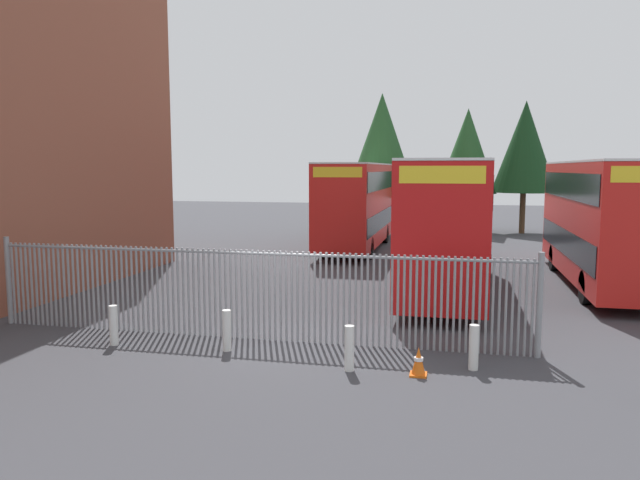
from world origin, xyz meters
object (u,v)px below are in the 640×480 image
at_px(double_decker_bus_behind_fence_right, 357,202).
at_px(bollard_near_left, 114,325).
at_px(double_decker_bus_near_gate, 445,220).
at_px(bollard_near_right, 349,348).
at_px(traffic_cone_by_gate, 419,362).
at_px(bollard_far_right, 474,347).
at_px(bollard_center_front, 227,330).
at_px(double_decker_bus_behind_fence_left, 603,218).

relative_size(double_decker_bus_behind_fence_right, bollard_near_left, 11.38).
relative_size(double_decker_bus_near_gate, bollard_near_right, 11.38).
relative_size(double_decker_bus_near_gate, double_decker_bus_behind_fence_right, 1.00).
distance_m(double_decker_bus_near_gate, traffic_cone_by_gate, 9.14).
bearing_deg(bollard_far_right, double_decker_bus_near_gate, 95.51).
bearing_deg(bollard_center_front, bollard_near_left, -176.82).
relative_size(double_decker_bus_near_gate, bollard_near_left, 11.38).
distance_m(double_decker_bus_behind_fence_right, bollard_near_left, 18.51).
height_order(bollard_center_front, traffic_cone_by_gate, bollard_center_front).
distance_m(bollard_far_right, traffic_cone_by_gate, 1.26).
height_order(double_decker_bus_behind_fence_left, double_decker_bus_behind_fence_right, same).
relative_size(double_decker_bus_near_gate, double_decker_bus_behind_fence_left, 1.00).
height_order(double_decker_bus_near_gate, double_decker_bus_behind_fence_right, same).
relative_size(double_decker_bus_behind_fence_left, double_decker_bus_behind_fence_right, 1.00).
distance_m(bollard_near_right, bollard_far_right, 2.58).
xyz_separation_m(bollard_near_right, traffic_cone_by_gate, (1.41, 0.02, -0.19)).
bearing_deg(bollard_near_right, double_decker_bus_near_gate, 79.17).
distance_m(double_decker_bus_behind_fence_left, traffic_cone_by_gate, 12.61).
bearing_deg(double_decker_bus_behind_fence_right, bollard_center_front, -90.27).
bearing_deg(bollard_near_right, bollard_center_front, 166.06).
bearing_deg(bollard_center_front, bollard_near_right, -13.94).
distance_m(bollard_near_left, bollard_far_right, 8.25).
distance_m(bollard_center_front, traffic_cone_by_gate, 4.44).
height_order(bollard_near_right, traffic_cone_by_gate, bollard_near_right).
relative_size(double_decker_bus_behind_fence_right, bollard_center_front, 11.38).
bearing_deg(traffic_cone_by_gate, bollard_center_front, 170.69).
distance_m(double_decker_bus_near_gate, bollard_far_right, 8.54).
bearing_deg(double_decker_bus_behind_fence_left, bollard_near_left, -140.95).
height_order(double_decker_bus_behind_fence_left, bollard_center_front, double_decker_bus_behind_fence_left).
bearing_deg(bollard_center_front, double_decker_bus_near_gate, 60.22).
xyz_separation_m(double_decker_bus_behind_fence_left, bollard_near_left, (-12.90, -10.46, -1.95)).
bearing_deg(bollard_far_right, bollard_near_right, -165.83).
relative_size(bollard_far_right, traffic_cone_by_gate, 1.61).
bearing_deg(bollard_near_left, bollard_near_right, -5.78).
height_order(double_decker_bus_behind_fence_right, bollard_far_right, double_decker_bus_behind_fence_right).
bearing_deg(traffic_cone_by_gate, bollard_far_right, 29.34).
bearing_deg(double_decker_bus_behind_fence_right, traffic_cone_by_gate, -77.09).
height_order(double_decker_bus_near_gate, bollard_near_right, double_decker_bus_near_gate).
height_order(bollard_center_front, bollard_far_right, same).
bearing_deg(bollard_center_front, double_decker_bus_behind_fence_right, 89.73).
height_order(bollard_near_left, traffic_cone_by_gate, bollard_near_left).
distance_m(bollard_near_left, bollard_near_right, 5.78).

